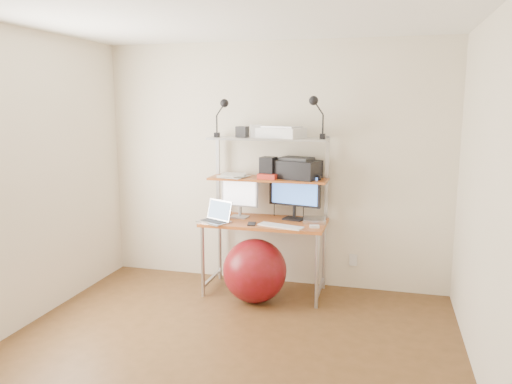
{
  "coord_description": "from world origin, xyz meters",
  "views": [
    {
      "loc": [
        1.14,
        -3.21,
        1.88
      ],
      "look_at": [
        -0.01,
        1.15,
        1.08
      ],
      "focal_mm": 35.0,
      "sensor_mm": 36.0,
      "label": 1
    }
  ],
  "objects_px": {
    "exercise_ball": "(255,271)",
    "monitor_silver": "(240,195)",
    "monitor_black": "(295,192)",
    "printer": "(296,168)",
    "laptop": "(217,217)"
  },
  "relations": [
    {
      "from": "monitor_silver",
      "to": "exercise_ball",
      "type": "height_order",
      "value": "monitor_silver"
    },
    {
      "from": "monitor_black",
      "to": "exercise_ball",
      "type": "height_order",
      "value": "monitor_black"
    },
    {
      "from": "monitor_silver",
      "to": "exercise_ball",
      "type": "bearing_deg",
      "value": -48.61
    },
    {
      "from": "exercise_ball",
      "to": "monitor_silver",
      "type": "bearing_deg",
      "value": 126.19
    },
    {
      "from": "printer",
      "to": "exercise_ball",
      "type": "bearing_deg",
      "value": -111.28
    },
    {
      "from": "monitor_black",
      "to": "laptop",
      "type": "relative_size",
      "value": 1.44
    },
    {
      "from": "laptop",
      "to": "exercise_ball",
      "type": "distance_m",
      "value": 0.64
    },
    {
      "from": "monitor_silver",
      "to": "printer",
      "type": "bearing_deg",
      "value": 13.08
    },
    {
      "from": "monitor_black",
      "to": "laptop",
      "type": "xyz_separation_m",
      "value": [
        -0.71,
        -0.31,
        -0.23
      ]
    },
    {
      "from": "monitor_silver",
      "to": "printer",
      "type": "relative_size",
      "value": 0.85
    },
    {
      "from": "laptop",
      "to": "monitor_black",
      "type": "bearing_deg",
      "value": 49.32
    },
    {
      "from": "monitor_black",
      "to": "printer",
      "type": "height_order",
      "value": "printer"
    },
    {
      "from": "monitor_silver",
      "to": "printer",
      "type": "distance_m",
      "value": 0.63
    },
    {
      "from": "monitor_black",
      "to": "printer",
      "type": "distance_m",
      "value": 0.24
    },
    {
      "from": "monitor_black",
      "to": "exercise_ball",
      "type": "bearing_deg",
      "value": -114.57
    }
  ]
}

